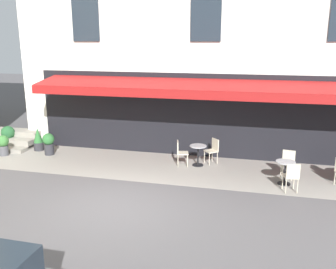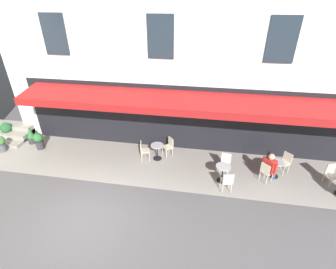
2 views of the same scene
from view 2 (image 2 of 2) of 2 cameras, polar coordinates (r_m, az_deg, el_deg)
The scene contains 18 objects.
ground_plane at distance 9.27m, azimuth -18.30°, elevation -17.93°, with size 70.00×70.00×0.00m, color #565456.
sidewalk_cafe_terrace at distance 10.97m, azimuth 5.27°, elevation -7.68°, with size 20.50×3.20×0.01m, color gray.
back_alley_steps at distance 15.67m, azimuth -32.92°, elevation 0.48°, with size 2.40×1.75×0.60m.
cafe_chair_cream_corner_left at distance 11.70m, azimuth 33.88°, elevation -7.45°, with size 0.52×0.52×0.91m.
cafe_table_mid_terrace at distance 10.15m, azimuth 12.68°, elevation -8.42°, with size 0.60×0.60×0.75m.
cafe_chair_cream_under_awning at distance 9.65m, azimuth 13.68°, elevation -10.44°, with size 0.48×0.48×0.91m.
cafe_chair_cream_facing_street at distance 10.63m, azimuth 13.29°, elevation -6.19°, with size 0.47×0.47×0.91m.
cafe_table_streetside at distance 11.08m, azimuth 23.85°, elevation -6.91°, with size 0.60×0.60×0.75m.
cafe_chair_cream_kerbside at distance 10.59m, azimuth 21.95°, elevation -7.91°, with size 0.57×0.57×0.91m.
cafe_chair_cream_by_window at distance 11.52m, azimuth 25.78°, elevation -5.59°, with size 0.56×0.56×0.91m.
cafe_table_far_end at distance 11.21m, azimuth -2.54°, elevation -3.61°, with size 0.60×0.60×0.75m.
cafe_chair_cream_back_row at distance 11.19m, azimuth -5.79°, elevation -3.47°, with size 0.48×0.48×0.91m.
cafe_chair_cream_near_door at distance 11.44m, azimuth 0.25°, elevation -2.50°, with size 0.56×0.56×0.91m.
seated_companion_in_red at distance 10.66m, azimuth 22.80°, elevation -6.82°, with size 0.64×0.63×1.31m.
potted_plant_entrance_left at distance 14.27m, azimuth -29.41°, elevation -0.10°, with size 0.39×0.39×0.95m.
potted_plant_mid_terrace at distance 14.29m, azimuth -34.51°, elevation -1.66°, with size 0.45×0.45×0.81m.
potted_plant_by_steps at distance 13.54m, azimuth -27.98°, elevation -1.19°, with size 0.46×0.46×0.86m.
potted_plant_under_sign at distance 15.51m, azimuth -33.56°, elevation 1.00°, with size 0.57×0.57×0.86m.
Camera 2 is at (-3.71, 5.34, 6.61)m, focal length 26.07 mm.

